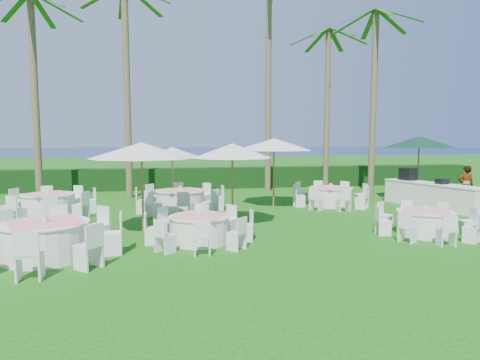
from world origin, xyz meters
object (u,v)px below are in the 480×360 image
object	(u,v)px
umbrella_a	(142,151)
umbrella_b	(232,151)
banquet_table_d	(49,204)
banquet_table_e	(181,200)
banquet_table_c	(425,222)
umbrella_d	(274,144)
umbrella_c	(172,152)
banquet_table_b	(199,228)
banquet_table_f	(330,196)
banquet_table_a	(46,239)
umbrella_green	(419,142)
staff_person	(466,186)
buffet_table	(431,194)

from	to	relation	value
umbrella_a	umbrella_b	bearing A→B (deg)	9.29
banquet_table_d	banquet_table_e	world-z (taller)	banquet_table_e
banquet_table_c	banquet_table_d	bearing A→B (deg)	155.72
umbrella_a	umbrella_d	xyz separation A→B (m)	(5.08, 3.92, 0.13)
umbrella_a	umbrella_c	distance (m)	4.71
umbrella_b	banquet_table_e	bearing A→B (deg)	115.92
banquet_table_d	umbrella_b	bearing A→B (deg)	-26.53
banquet_table_b	umbrella_d	xyz separation A→B (m)	(3.53, 5.22, 2.22)
umbrella_d	banquet_table_b	bearing A→B (deg)	-124.09
banquet_table_f	umbrella_c	world-z (taller)	umbrella_c
banquet_table_a	umbrella_d	bearing A→B (deg)	39.98
banquet_table_f	umbrella_green	bearing A→B (deg)	6.76
umbrella_d	banquet_table_a	bearing A→B (deg)	-140.02
banquet_table_a	banquet_table_e	size ratio (longest dim) A/B	1.03
banquet_table_b	umbrella_d	world-z (taller)	umbrella_d
banquet_table_b	umbrella_a	world-z (taller)	umbrella_a
umbrella_b	staff_person	world-z (taller)	umbrella_b
banquet_table_d	umbrella_a	world-z (taller)	umbrella_a
banquet_table_e	umbrella_b	distance (m)	4.01
banquet_table_b	banquet_table_e	distance (m)	4.89
buffet_table	umbrella_b	bearing A→B (deg)	-166.01
staff_person	umbrella_b	bearing A→B (deg)	30.70
banquet_table_c	umbrella_a	size ratio (longest dim) A/B	0.93
umbrella_b	umbrella_green	xyz separation A→B (m)	(9.24, 3.89, 0.26)
umbrella_c	staff_person	world-z (taller)	umbrella_c
banquet_table_d	umbrella_c	world-z (taller)	umbrella_c
banquet_table_e	umbrella_c	world-z (taller)	umbrella_c
staff_person	banquet_table_b	bearing A→B (deg)	37.51
umbrella_b	buffet_table	world-z (taller)	umbrella_b
banquet_table_a	umbrella_c	xyz separation A→B (m)	(3.10, 6.73, 1.82)
banquet_table_a	banquet_table_c	world-z (taller)	banquet_table_a
banquet_table_f	umbrella_c	distance (m)	6.88
umbrella_b	umbrella_c	world-z (taller)	umbrella_b
banquet_table_c	banquet_table_f	distance (m)	5.51
banquet_table_d	buffet_table	xyz separation A→B (m)	(15.02, -0.99, 0.12)
banquet_table_b	banquet_table_d	bearing A→B (deg)	136.20
banquet_table_a	banquet_table_e	xyz separation A→B (m)	(3.36, 5.70, -0.01)
banquet_table_c	umbrella_c	xyz separation A→B (m)	(-7.17, 6.28, 1.90)
banquet_table_b	banquet_table_e	bearing A→B (deg)	93.65
umbrella_green	banquet_table_d	bearing A→B (deg)	-177.32
banquet_table_b	umbrella_a	size ratio (longest dim) A/B	0.96
banquet_table_f	umbrella_c	xyz separation A→B (m)	(-6.58, 0.80, 1.86)
banquet_table_a	umbrella_a	bearing A→B (deg)	44.94
banquet_table_a	umbrella_green	xyz separation A→B (m)	(14.13, 6.46, 2.25)
banquet_table_c	umbrella_a	xyz separation A→B (m)	(-8.14, 1.67, 2.09)
umbrella_green	buffet_table	bearing A→B (deg)	-107.49
buffet_table	banquet_table_c	bearing A→B (deg)	-127.74
banquet_table_e	buffet_table	size ratio (longest dim) A/B	0.75
buffet_table	staff_person	world-z (taller)	staff_person
umbrella_b	staff_person	xyz separation A→B (m)	(10.36, 2.24, -1.58)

